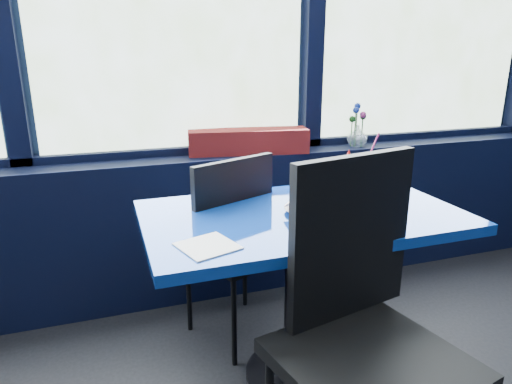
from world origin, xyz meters
The scene contains 10 objects.
window_sill centered at (0.00, 2.87, 0.40)m, with size 5.00×0.26×0.80m, color black.
near_table centered at (0.30, 2.00, 0.57)m, with size 1.20×0.70×0.75m.
chair_near_front centered at (0.27, 1.50, 0.60)m, with size 0.56×0.57×1.05m.
chair_near_back centered at (0.14, 2.32, 0.53)m, with size 0.54×0.55×0.92m.
planter_box centered at (0.36, 2.86, 0.87)m, with size 0.65×0.16×0.13m, color maroon.
flower_vase centered at (1.03, 2.82, 0.88)m, with size 0.13×0.13×0.25m.
food_basket centered at (0.40, 1.99, 0.79)m, with size 0.31×0.30×0.11m.
ketchup_bottle centered at (0.55, 2.11, 0.84)m, with size 0.05×0.05×0.21m.
soda_cup centered at (0.63, 2.09, 0.82)m, with size 0.08×0.08×0.27m.
napkin centered at (-0.12, 1.80, 0.75)m, with size 0.17×0.17×0.00m, color white.
Camera 1 is at (-0.40, 0.50, 1.33)m, focal length 32.00 mm.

